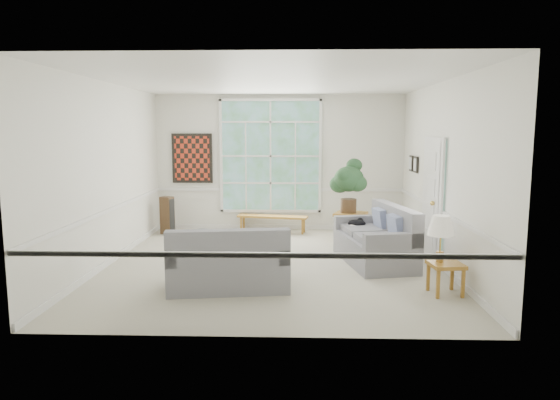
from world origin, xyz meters
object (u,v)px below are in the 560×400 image
(coffee_table, at_px, (242,247))
(side_table, at_px, (445,278))
(loveseat_front, at_px, (228,257))
(end_table, at_px, (350,227))
(loveseat_right, at_px, (374,235))

(coffee_table, xyz_separation_m, side_table, (2.96, -1.75, 0.00))
(loveseat_front, relative_size, side_table, 3.80)
(coffee_table, bearing_deg, side_table, -19.77)
(loveseat_front, height_order, end_table, loveseat_front)
(coffee_table, relative_size, side_table, 2.68)
(side_table, bearing_deg, loveseat_right, 113.96)
(loveseat_front, bearing_deg, side_table, -11.20)
(loveseat_front, height_order, coffee_table, loveseat_front)
(loveseat_front, xyz_separation_m, coffee_table, (0.02, 1.57, -0.23))
(loveseat_right, height_order, coffee_table, loveseat_right)
(loveseat_front, distance_m, side_table, 2.99)
(loveseat_front, relative_size, end_table, 2.85)
(loveseat_right, relative_size, side_table, 4.08)
(coffee_table, height_order, end_table, end_table)
(loveseat_front, height_order, side_table, loveseat_front)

